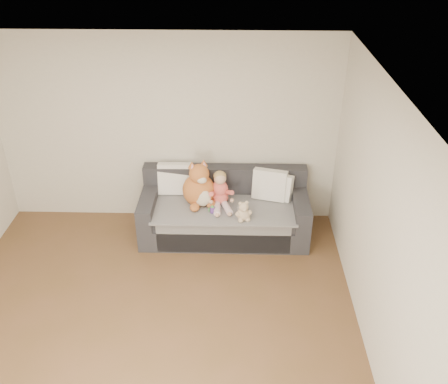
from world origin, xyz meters
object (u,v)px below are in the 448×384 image
toddler (220,191)px  sofa (224,213)px  teddy_bear (243,212)px  sippy_cup (212,209)px  plush_cat (199,188)px

toddler → sofa: bearing=25.7°
teddy_bear → sippy_cup: size_ratio=2.44×
plush_cat → teddy_bear: bearing=-54.6°
sofa → toddler: toddler is taller
sofa → sippy_cup: (-0.15, -0.24, 0.22)m
plush_cat → sippy_cup: (0.18, -0.22, -0.18)m
sofa → teddy_bear: size_ratio=8.12×
toddler → teddy_bear: size_ratio=1.77×
plush_cat → teddy_bear: size_ratio=2.40×
sofa → plush_cat: bearing=-175.9°
sofa → plush_cat: plush_cat is taller
sippy_cup → toddler: bearing=65.5°
teddy_bear → sippy_cup: teddy_bear is taller
teddy_bear → plush_cat: bearing=131.5°
sofa → toddler: 0.36m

